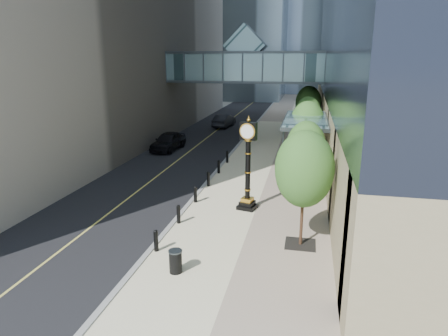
% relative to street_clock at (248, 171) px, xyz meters
% --- Properties ---
extents(ground, '(320.00, 320.00, 0.00)m').
position_rel_street_clock_xyz_m(ground, '(-0.49, -7.02, -2.32)').
color(ground, gray).
rests_on(ground, ground).
extents(road, '(8.00, 180.00, 0.02)m').
position_rel_street_clock_xyz_m(road, '(-7.49, 32.98, -2.31)').
color(road, black).
rests_on(road, ground).
extents(sidewalk, '(8.00, 180.00, 0.06)m').
position_rel_street_clock_xyz_m(sidewalk, '(0.51, 32.98, -2.29)').
color(sidewalk, beige).
rests_on(sidewalk, ground).
extents(curb, '(0.25, 180.00, 0.07)m').
position_rel_street_clock_xyz_m(curb, '(-3.49, 32.98, -2.29)').
color(curb, gray).
rests_on(curb, ground).
extents(skywalk, '(17.00, 4.20, 5.80)m').
position_rel_street_clock_xyz_m(skywalk, '(-3.49, 20.98, 5.39)').
color(skywalk, slate).
rests_on(skywalk, ground).
extents(entrance_canopy, '(3.00, 8.00, 4.38)m').
position_rel_street_clock_xyz_m(entrance_canopy, '(2.98, 6.98, 1.87)').
color(entrance_canopy, '#383F44').
rests_on(entrance_canopy, ground).
extents(bollard_row, '(0.20, 16.20, 0.90)m').
position_rel_street_clock_xyz_m(bollard_row, '(-3.19, 1.98, -1.81)').
color(bollard_row, black).
rests_on(bollard_row, sidewalk).
extents(street_trees, '(2.71, 28.66, 5.56)m').
position_rel_street_clock_xyz_m(street_trees, '(3.11, 9.44, 1.28)').
color(street_trees, black).
rests_on(street_trees, sidewalk).
extents(street_clock, '(1.19, 1.19, 5.21)m').
position_rel_street_clock_xyz_m(street_clock, '(0.00, 0.00, 0.00)').
color(street_clock, black).
rests_on(street_clock, sidewalk).
extents(trash_bin, '(0.60, 0.60, 0.90)m').
position_rel_street_clock_xyz_m(trash_bin, '(-1.75, -7.59, -1.81)').
color(trash_bin, black).
rests_on(trash_bin, sidewalk).
extents(pedestrian, '(0.63, 0.43, 1.69)m').
position_rel_street_clock_xyz_m(pedestrian, '(3.50, 1.67, -1.42)').
color(pedestrian, '#ACA99E').
rests_on(pedestrian, sidewalk).
extents(car_near, '(2.39, 5.12, 1.70)m').
position_rel_street_clock_xyz_m(car_near, '(-9.59, 13.60, -1.45)').
color(car_near, black).
rests_on(car_near, road).
extents(car_far, '(2.22, 4.97, 1.59)m').
position_rel_street_clock_xyz_m(car_far, '(-7.13, 27.47, -1.51)').
color(car_far, black).
rests_on(car_far, road).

